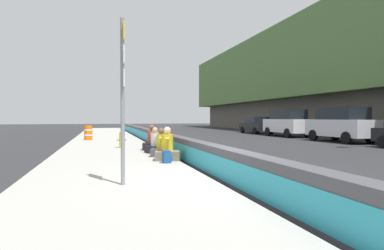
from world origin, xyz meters
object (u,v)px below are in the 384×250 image
at_px(seated_person_middle, 161,147).
at_px(seated_person_far, 152,142).
at_px(seated_person_foreground, 167,150).
at_px(construction_barrel, 88,133).
at_px(seated_person_rear, 155,145).
at_px(parked_car_third, 341,124).
at_px(backpack, 167,157).
at_px(route_sign_post, 123,88).
at_px(parked_car_fourth, 287,123).
at_px(fire_hydrant, 122,139).
at_px(parked_car_midline, 256,125).

xyz_separation_m(seated_person_middle, seated_person_far, (2.53, -0.02, 0.02)).
height_order(seated_person_foreground, construction_barrel, seated_person_foreground).
relative_size(seated_person_middle, seated_person_rear, 1.01).
bearing_deg(parked_car_third, seated_person_rear, 107.82).
bearing_deg(backpack, route_sign_post, 152.57).
relative_size(parked_car_third, parked_car_fourth, 1.01).
bearing_deg(fire_hydrant, seated_person_foreground, -166.12).
bearing_deg(backpack, seated_person_foreground, -12.69).
bearing_deg(parked_car_third, seated_person_far, 102.96).
relative_size(seated_person_middle, construction_barrel, 1.13).
distance_m(backpack, parked_car_midline, 23.02).
xyz_separation_m(route_sign_post, seated_person_rear, (6.18, -1.71, -1.76)).
xyz_separation_m(route_sign_post, parked_car_midline, (22.01, -14.60, -1.37)).
relative_size(fire_hydrant, backpack, 2.20).
bearing_deg(parked_car_fourth, parked_car_midline, 0.58).
xyz_separation_m(backpack, parked_car_third, (7.31, -13.09, 0.85)).
relative_size(route_sign_post, parked_car_fourth, 0.75).
relative_size(fire_hydrant, seated_person_foreground, 0.77).
distance_m(seated_person_middle, parked_car_third, 14.07).
bearing_deg(construction_barrel, seated_person_foreground, -164.81).
bearing_deg(seated_person_middle, fire_hydrant, 17.72).
bearing_deg(parked_car_fourth, construction_barrel, 96.55).
bearing_deg(seated_person_foreground, construction_barrel, 15.19).
height_order(fire_hydrant, seated_person_far, seated_person_far).
bearing_deg(construction_barrel, backpack, -166.36).
height_order(route_sign_post, parked_car_fourth, route_sign_post).
bearing_deg(parked_car_midline, parked_car_fourth, -179.42).
xyz_separation_m(parked_car_third, parked_car_fourth, (6.26, 0.01, 0.00)).
bearing_deg(construction_barrel, seated_person_rear, -160.88).
distance_m(seated_person_middle, backpack, 1.82).
bearing_deg(fire_hydrant, parked_car_third, -83.44).
distance_m(seated_person_middle, parked_car_fourth, 17.49).
bearing_deg(parked_car_midline, fire_hydrant, 133.31).
xyz_separation_m(seated_person_rear, backpack, (-3.14, 0.13, -0.14)).
relative_size(route_sign_post, seated_person_far, 3.15).
bearing_deg(parked_car_midline, construction_barrel, 114.50).
relative_size(seated_person_foreground, parked_car_fourth, 0.24).
relative_size(route_sign_post, backpack, 9.00).
bearing_deg(seated_person_middle, parked_car_midline, -36.87).
relative_size(seated_person_rear, construction_barrel, 1.12).
bearing_deg(seated_person_far, parked_car_midline, -41.28).
distance_m(construction_barrel, parked_car_midline, 17.45).
bearing_deg(route_sign_post, seated_person_middle, -19.66).
xyz_separation_m(seated_person_rear, construction_barrel, (8.60, 2.98, 0.15)).
bearing_deg(parked_car_midline, seated_person_rear, 140.84).
height_order(fire_hydrant, backpack, fire_hydrant).
distance_m(fire_hydrant, parked_car_fourth, 16.22).
height_order(seated_person_middle, parked_car_fourth, parked_car_fourth).
relative_size(fire_hydrant, parked_car_midline, 0.19).
bearing_deg(seated_person_rear, construction_barrel, 19.12).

